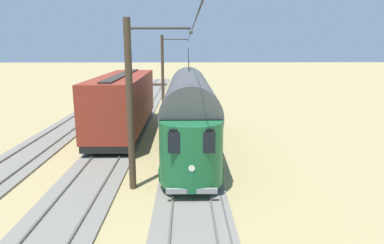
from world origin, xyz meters
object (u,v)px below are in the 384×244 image
boxcar_adjacent (124,102)px  catenary_pole_foreground (163,70)px  catenary_pole_mid_near (132,103)px  switch_stand (205,100)px  vintage_streetcar (189,109)px

boxcar_adjacent → catenary_pole_foreground: bearing=-101.1°
catenary_pole_mid_near → switch_stand: (-4.06, -19.54, -2.90)m
boxcar_adjacent → switch_stand: bearing=-121.4°
vintage_streetcar → catenary_pole_mid_near: size_ratio=2.31×
catenary_pole_foreground → switch_stand: bearing=173.9°
boxcar_adjacent → catenary_pole_mid_near: size_ratio=1.70×
vintage_streetcar → catenary_pole_mid_near: (2.36, 6.32, 1.35)m
vintage_streetcar → catenary_pole_foreground: catenary_pole_foreground is taller
catenary_pole_mid_near → switch_stand: catenary_pole_mid_near is taller
vintage_streetcar → boxcar_adjacent: bearing=-35.9°
catenary_pole_mid_near → boxcar_adjacent: bearing=-77.8°
vintage_streetcar → boxcar_adjacent: size_ratio=1.36×
switch_stand → catenary_pole_foreground: bearing=-6.1°
vintage_streetcar → switch_stand: (-1.70, -13.22, -1.55)m
vintage_streetcar → catenary_pole_mid_near: bearing=69.5°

